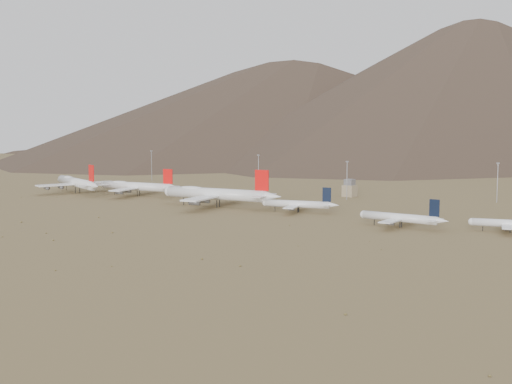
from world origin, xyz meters
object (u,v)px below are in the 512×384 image
Objects in this scene: narrowbody_b at (402,218)px; control_tower at (350,189)px; widebody_west at (77,183)px; widebody_east at (217,194)px; widebody_centre at (137,186)px; narrowbody_a at (299,204)px.

narrowbody_b reaches higher than control_tower.
widebody_east is (129.39, 1.62, 0.68)m from widebody_west.
widebody_centre reaches higher than control_tower.
narrowbody_b is at bearing -12.47° from widebody_east.
widebody_east is (81.83, -12.07, 1.54)m from widebody_centre.
widebody_centre is 134.62m from narrowbody_a.
narrowbody_a is (52.77, 10.84, -3.34)m from widebody_east.
widebody_west is at bearing 169.99° from widebody_east.
widebody_centre is 1.37× the size of narrowbody_b.
narrowbody_b is at bearing -49.23° from control_tower.
widebody_centre is at bearing 173.31° from narrowbody_b.
widebody_east is 1.80× the size of narrowbody_a.
widebody_centre is 82.73m from widebody_east.
widebody_east is 124.15m from narrowbody_b.
widebody_east is at bearing -111.15° from control_tower.
control_tower is (-86.64, 100.48, 0.27)m from narrowbody_b.
narrowbody_a is 3.68× the size of control_tower.
widebody_centre is (47.56, 13.68, -0.85)m from widebody_west.
widebody_west is 193.64m from control_tower.
widebody_centre is 5.38× the size of control_tower.
narrowbody_a is (134.60, -1.23, -1.80)m from widebody_centre.
widebody_west is 253.46m from narrowbody_b.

